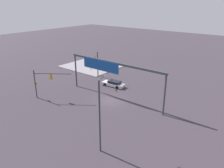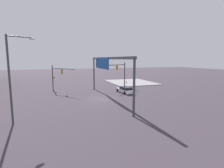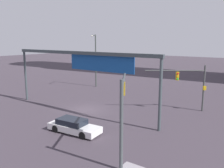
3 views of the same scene
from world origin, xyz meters
The scene contains 8 objects.
ground_plane centered at (0.00, 0.00, 0.00)m, with size 188.64×188.64×0.00m, color #3E353F.
sidewalk_corner centered at (17.32, -13.42, 0.07)m, with size 13.88×11.40×0.15m, color gray.
traffic_signal_near_corner centered at (9.81, -7.43, 3.88)m, with size 3.22×5.27×5.75m.
traffic_signal_opposite_side centered at (9.86, 6.34, 3.52)m, with size 5.78×4.01×5.25m.
streetlamp_curved_arm centered at (-7.71, 11.15, 5.12)m, with size 1.46×2.58×8.83m.
overhead_sign_gantry centered at (0.75, -1.07, 5.65)m, with size 19.72×0.43×6.80m.
sedan_car_approaching centered at (3.72, -5.84, 0.58)m, with size 4.92×2.17×1.21m.
fire_hydrant_on_curb centered at (15.31, -11.10, 0.49)m, with size 0.33×0.22×0.71m.
Camera 2 is at (-27.31, 7.58, 6.50)m, focal length 28.45 mm.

